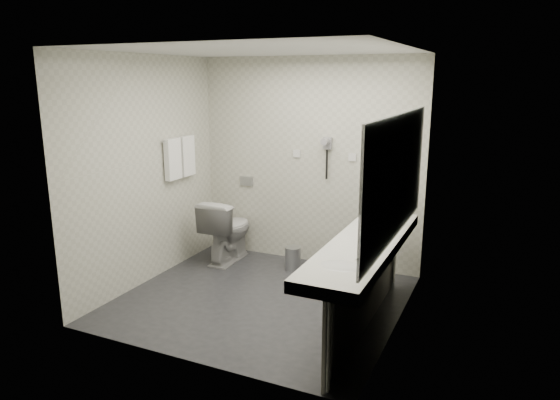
% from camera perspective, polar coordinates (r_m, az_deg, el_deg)
% --- Properties ---
extents(floor, '(2.80, 2.80, 0.00)m').
position_cam_1_polar(floor, '(5.41, -2.15, -11.05)').
color(floor, '#26272B').
rests_on(floor, ground).
extents(ceiling, '(2.80, 2.80, 0.00)m').
position_cam_1_polar(ceiling, '(4.92, -2.42, 16.42)').
color(ceiling, silver).
rests_on(ceiling, wall_back).
extents(wall_back, '(2.80, 0.00, 2.80)m').
position_cam_1_polar(wall_back, '(6.19, 3.21, 4.22)').
color(wall_back, beige).
rests_on(wall_back, floor).
extents(wall_front, '(2.80, 0.00, 2.80)m').
position_cam_1_polar(wall_front, '(3.94, -10.88, -1.48)').
color(wall_front, beige).
rests_on(wall_front, floor).
extents(wall_left, '(0.00, 2.60, 2.60)m').
position_cam_1_polar(wall_left, '(5.78, -14.75, 3.13)').
color(wall_left, beige).
rests_on(wall_left, floor).
extents(wall_right, '(0.00, 2.60, 2.60)m').
position_cam_1_polar(wall_right, '(4.57, 13.57, 0.49)').
color(wall_right, beige).
rests_on(wall_right, floor).
extents(vanity_counter, '(0.55, 2.20, 0.10)m').
position_cam_1_polar(vanity_counter, '(4.56, 9.35, -5.21)').
color(vanity_counter, silver).
rests_on(vanity_counter, floor).
extents(vanity_panel, '(0.03, 2.15, 0.75)m').
position_cam_1_polar(vanity_panel, '(4.71, 9.45, -10.14)').
color(vanity_panel, gray).
rests_on(vanity_panel, floor).
extents(vanity_post_near, '(0.06, 0.06, 0.75)m').
position_cam_1_polar(vanity_post_near, '(3.81, 5.53, -16.08)').
color(vanity_post_near, silver).
rests_on(vanity_post_near, floor).
extents(vanity_post_far, '(0.06, 0.06, 0.75)m').
position_cam_1_polar(vanity_post_far, '(5.65, 12.59, -6.20)').
color(vanity_post_far, silver).
rests_on(vanity_post_far, floor).
extents(mirror, '(0.02, 2.20, 1.05)m').
position_cam_1_polar(mirror, '(4.34, 12.99, 2.53)').
color(mirror, '#B2BCC6').
rests_on(mirror, wall_right).
extents(basin_near, '(0.40, 0.31, 0.05)m').
position_cam_1_polar(basin_near, '(3.97, 6.82, -7.53)').
color(basin_near, silver).
rests_on(basin_near, vanity_counter).
extents(basin_far, '(0.40, 0.31, 0.05)m').
position_cam_1_polar(basin_far, '(5.16, 11.32, -2.68)').
color(basin_far, silver).
rests_on(basin_far, vanity_counter).
extents(faucet_near, '(0.04, 0.04, 0.15)m').
position_cam_1_polar(faucet_near, '(3.88, 9.61, -6.67)').
color(faucet_near, silver).
rests_on(faucet_near, vanity_counter).
extents(faucet_far, '(0.04, 0.04, 0.15)m').
position_cam_1_polar(faucet_far, '(5.09, 13.50, -1.94)').
color(faucet_far, silver).
rests_on(faucet_far, vanity_counter).
extents(soap_bottle_a, '(0.04, 0.04, 0.09)m').
position_cam_1_polar(soap_bottle_a, '(4.62, 10.56, -3.75)').
color(soap_bottle_a, silver).
rests_on(soap_bottle_a, vanity_counter).
extents(soap_bottle_b, '(0.09, 0.09, 0.09)m').
position_cam_1_polar(soap_bottle_b, '(4.73, 11.33, -3.45)').
color(soap_bottle_b, silver).
rests_on(soap_bottle_b, vanity_counter).
extents(soap_bottle_c, '(0.06, 0.06, 0.13)m').
position_cam_1_polar(soap_bottle_c, '(4.40, 9.36, -4.31)').
color(soap_bottle_c, silver).
rests_on(soap_bottle_c, vanity_counter).
extents(glass_left, '(0.06, 0.06, 0.10)m').
position_cam_1_polar(glass_left, '(4.75, 11.98, -3.30)').
color(glass_left, silver).
rests_on(glass_left, vanity_counter).
extents(glass_right, '(0.08, 0.08, 0.11)m').
position_cam_1_polar(glass_right, '(4.76, 11.76, -3.18)').
color(glass_right, silver).
rests_on(glass_right, vanity_counter).
extents(toilet, '(0.46, 0.79, 0.80)m').
position_cam_1_polar(toilet, '(6.40, -5.90, -3.33)').
color(toilet, silver).
rests_on(toilet, floor).
extents(flush_plate, '(0.18, 0.02, 0.12)m').
position_cam_1_polar(flush_plate, '(6.58, -3.77, 2.13)').
color(flush_plate, '#B2B5BA').
rests_on(flush_plate, wall_back).
extents(pedal_bin, '(0.25, 0.25, 0.27)m').
position_cam_1_polar(pedal_bin, '(6.14, 1.46, -6.61)').
color(pedal_bin, '#B2B5BA').
rests_on(pedal_bin, floor).
extents(bin_lid, '(0.19, 0.19, 0.02)m').
position_cam_1_polar(bin_lid, '(6.09, 1.47, -5.35)').
color(bin_lid, '#B2B5BA').
rests_on(bin_lid, pedal_bin).
extents(towel_rail, '(0.02, 0.62, 0.02)m').
position_cam_1_polar(towel_rail, '(6.14, -11.30, 6.73)').
color(towel_rail, silver).
rests_on(towel_rail, wall_left).
extents(towel_near, '(0.07, 0.24, 0.48)m').
position_cam_1_polar(towel_near, '(6.05, -11.90, 4.50)').
color(towel_near, white).
rests_on(towel_near, towel_rail).
extents(towel_far, '(0.07, 0.24, 0.48)m').
position_cam_1_polar(towel_far, '(6.27, -10.39, 4.89)').
color(towel_far, white).
rests_on(towel_far, towel_rail).
extents(dryer_cradle, '(0.10, 0.04, 0.14)m').
position_cam_1_polar(dryer_cradle, '(6.04, 5.35, 6.35)').
color(dryer_cradle, gray).
rests_on(dryer_cradle, wall_back).
extents(dryer_barrel, '(0.08, 0.14, 0.08)m').
position_cam_1_polar(dryer_barrel, '(5.97, 5.13, 6.56)').
color(dryer_barrel, gray).
rests_on(dryer_barrel, dryer_cradle).
extents(dryer_cord, '(0.02, 0.02, 0.35)m').
position_cam_1_polar(dryer_cord, '(6.06, 5.25, 3.99)').
color(dryer_cord, black).
rests_on(dryer_cord, dryer_cradle).
extents(switch_plate_a, '(0.09, 0.02, 0.09)m').
position_cam_1_polar(switch_plate_a, '(6.22, 1.89, 5.21)').
color(switch_plate_a, silver).
rests_on(switch_plate_a, wall_back).
extents(switch_plate_b, '(0.09, 0.02, 0.09)m').
position_cam_1_polar(switch_plate_b, '(5.98, 8.10, 4.75)').
color(switch_plate_b, silver).
rests_on(switch_plate_b, wall_back).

